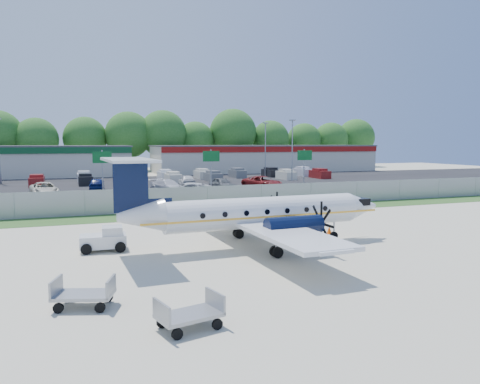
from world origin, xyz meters
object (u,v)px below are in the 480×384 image
object	(u,v)px
pushback_tug	(105,239)
aircraft	(257,213)
baggage_cart_near	(84,294)
baggage_cart_far	(189,314)

from	to	relation	value
pushback_tug	aircraft	bearing A→B (deg)	-14.11
pushback_tug	baggage_cart_near	world-z (taller)	pushback_tug
baggage_cart_far	pushback_tug	bearing A→B (deg)	97.75
baggage_cart_near	aircraft	bearing A→B (deg)	36.11
baggage_cart_far	baggage_cart_near	bearing A→B (deg)	133.86
baggage_cart_near	baggage_cart_far	bearing A→B (deg)	-46.14
baggage_cart_far	aircraft	bearing A→B (deg)	57.48
aircraft	baggage_cart_near	size ratio (longest dim) A/B	7.03
aircraft	baggage_cart_near	bearing A→B (deg)	-143.89
pushback_tug	baggage_cart_far	distance (m)	11.94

